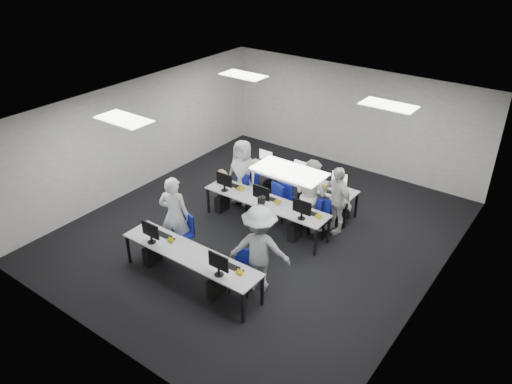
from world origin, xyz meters
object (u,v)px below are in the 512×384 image
Objects in this scene: chair_0 at (181,242)px; chair_4 at (319,224)px; student_3 at (337,200)px; student_1 at (311,194)px; chair_5 at (247,192)px; desk_front at (190,255)px; chair_3 at (281,208)px; chair_1 at (242,278)px; chair_6 at (283,204)px; chair_7 at (320,217)px; student_0 at (175,216)px; chair_2 at (248,195)px; desk_mid at (266,203)px; photographer at (260,249)px; student_2 at (243,172)px.

chair_4 is at bearing 67.90° from chair_0.
chair_0 is 3.69m from student_3.
student_1 reaches higher than student_3.
chair_5 is 2.03m from student_1.
chair_3 reaches higher than desk_front.
chair_6 is (-0.94, 2.91, 0.02)m from chair_1.
student_3 is at bearing 25.01° from chair_7.
chair_0 is 0.64m from student_0.
chair_7 is at bearing 15.93° from chair_2.
chair_4 is at bearing 3.83° from chair_6.
photographer is (1.20, -1.90, 0.26)m from desk_mid.
student_2 is at bearing 114.08° from chair_0.
student_3 is 2.78m from photographer.
photographer is at bearing -74.76° from chair_7.
photographer is (2.20, -2.52, 0.66)m from chair_2.
chair_1 is 3.12m from student_3.
photographer is at bearing -37.60° from chair_2.
chair_6 is at bearing 18.59° from chair_2.
chair_4 is 0.48× the size of student_1.
chair_1 is 2.68m from chair_4.
photographer is at bearing 28.66° from chair_1.
chair_1 is 3.40m from chair_2.
student_3 is (0.46, 3.03, 0.56)m from chair_1.
chair_0 is 0.52× the size of photographer.
student_1 is 1.02× the size of student_2.
student_1 is (1.69, 2.66, 0.57)m from chair_0.
chair_0 is 2.62m from chair_2.
chair_4 is 0.73m from student_1.
chair_6 is (-0.05, 0.17, 0.01)m from chair_3.
chair_5 reaches higher than chair_2.
chair_2 is at bearing -157.38° from chair_6.
student_0 is 1.11× the size of student_3.
desk_mid is 3.66× the size of chair_3.
desk_front is at bearing -88.38° from student_3.
student_3 is (1.35, 0.29, 0.56)m from chair_3.
student_0 is at bearing -22.69° from photographer.
chair_1 is (0.95, 0.44, -0.41)m from desk_front.
student_0 is at bearing -78.97° from chair_2.
chair_6 is 0.49× the size of photographer.
student_3 is (1.41, 0.87, 0.15)m from desk_mid.
student_1 reaches higher than desk_mid.
chair_5 is at bearing 146.26° from desk_mid.
chair_2 is at bearing 107.64° from chair_1.
desk_mid is 1.81× the size of student_1.
desk_mid is 1.70× the size of photographer.
student_0 is (-1.02, -2.73, 0.64)m from chair_6.
chair_6 is at bearing 4.85° from chair_5.
student_3 is at bearing 31.83° from desk_mid.
chair_6 reaches higher than desk_front.
chair_2 is 0.51× the size of student_2.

